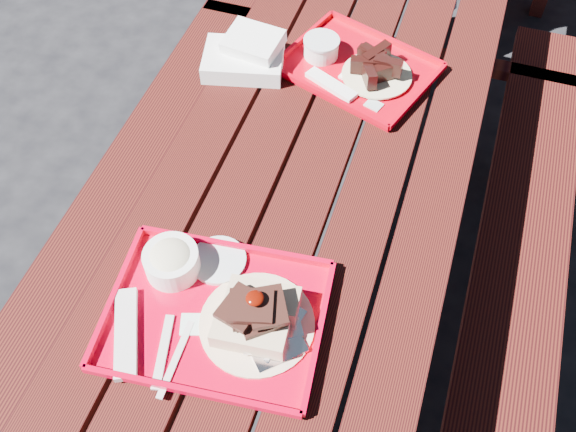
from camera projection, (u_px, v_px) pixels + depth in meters
The scene contains 5 objects.
ground at pixel (302, 324), 2.16m from camera, with size 60.00×60.00×0.00m, color black.
picnic_table_near at pixel (306, 230), 1.70m from camera, with size 1.41×2.40×0.75m.
near_tray at pixel (217, 302), 1.32m from camera, with size 0.48×0.40×0.14m.
far_tray at pixel (355, 66), 1.77m from camera, with size 0.47×0.41×0.07m.
white_cloth at pixel (246, 55), 1.77m from camera, with size 0.25×0.21×0.09m.
Camera 1 is at (0.26, -0.93, 1.96)m, focal length 40.00 mm.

